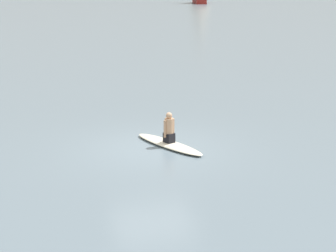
% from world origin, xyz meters
% --- Properties ---
extents(ground_plane, '(400.00, 400.00, 0.00)m').
position_xyz_m(ground_plane, '(0.00, 0.00, 0.00)').
color(ground_plane, slate).
extents(surfboard, '(2.91, 1.68, 0.13)m').
position_xyz_m(surfboard, '(0.08, -0.52, 0.06)').
color(surfboard, silver).
rests_on(surfboard, ground).
extents(person_paddler, '(0.37, 0.40, 0.92)m').
position_xyz_m(person_paddler, '(0.08, -0.52, 0.54)').
color(person_paddler, black).
rests_on(person_paddler, surfboard).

